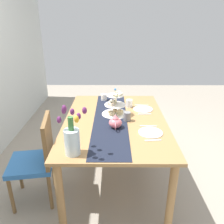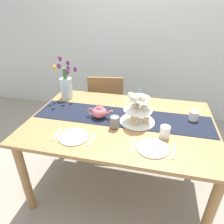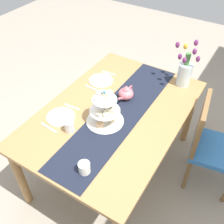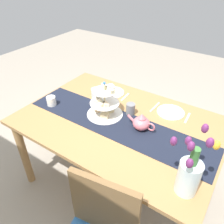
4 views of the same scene
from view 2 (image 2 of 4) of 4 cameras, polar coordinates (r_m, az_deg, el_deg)
The scene contains 17 objects.
ground_plane at distance 2.24m, azimuth 2.11°, elevation -19.17°, with size 8.00×8.00×0.00m, color gray.
room_wall_rear at distance 3.16m, azimuth 8.79°, elevation 21.75°, with size 6.00×0.08×2.60m, color silver.
dining_table at distance 1.81m, azimuth 2.48°, elevation -4.94°, with size 1.60×1.08×0.76m.
chair_left at distance 2.60m, azimuth -1.53°, elevation 2.19°, with size 0.48×0.48×0.91m.
table_runner at distance 1.80m, azimuth 2.86°, elevation -1.42°, with size 1.57×0.35×0.00m, color black.
tiered_cake_stand at distance 1.69m, azimuth 7.38°, elevation 0.22°, with size 0.30×0.30×0.30m.
teapot at distance 1.77m, azimuth -3.65°, elevation 0.08°, with size 0.24×0.13×0.14m.
tulip_vase at distance 2.19m, azimuth -12.95°, elevation 7.61°, with size 0.23×0.23×0.44m.
cream_jug at distance 1.88m, azimuth 22.32°, elevation -1.02°, with size 0.08×0.08×0.09m, color white.
dinner_plate_left at distance 1.57m, azimuth -10.87°, elevation -6.94°, with size 0.23×0.23×0.01m, color white.
fork_left at distance 1.63m, azimuth -15.60°, elevation -6.20°, with size 0.02×0.15×0.01m, color silver.
knife_left at distance 1.52m, azimuth -5.79°, elevation -7.81°, with size 0.01×0.17×0.01m, color silver.
dinner_plate_right at distance 1.46m, azimuth 11.48°, elevation -10.01°, with size 0.23×0.23×0.01m, color white.
fork_right at distance 1.47m, azimuth 5.76°, elevation -9.42°, with size 0.02×0.15×0.01m, color silver.
knife_right at distance 1.47m, azimuth 17.19°, elevation -10.62°, with size 0.01×0.17×0.01m, color silver.
mug_grey at distance 1.63m, azimuth 0.75°, elevation -2.88°, with size 0.08×0.08×0.10m, color slate.
mug_white_text at distance 1.57m, azimuth 14.88°, elevation -5.50°, with size 0.08×0.08×0.10m, color white.
Camera 2 is at (0.26, -1.48, 1.66)m, focal length 32.00 mm.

